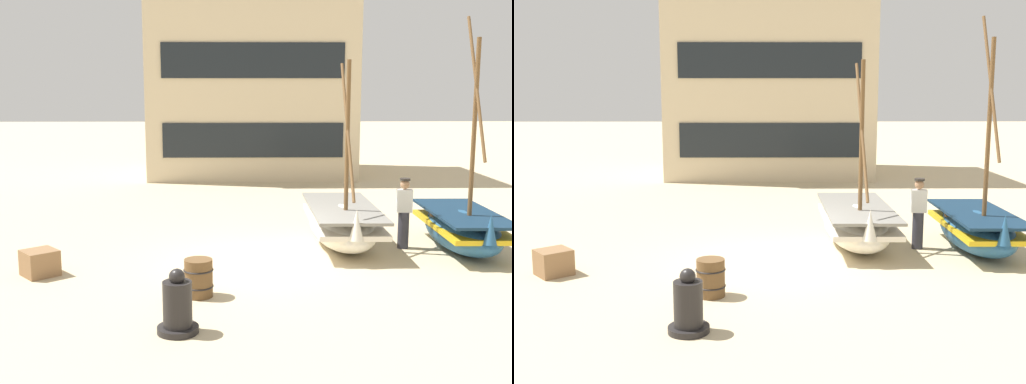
{
  "view_description": "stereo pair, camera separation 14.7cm",
  "coord_description": "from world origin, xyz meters",
  "views": [
    {
      "loc": [
        -0.29,
        -13.26,
        3.76
      ],
      "look_at": [
        0.0,
        1.0,
        1.4
      ],
      "focal_mm": 43.82,
      "sensor_mm": 36.0,
      "label": 1
    },
    {
      "loc": [
        -0.14,
        -13.26,
        3.76
      ],
      "look_at": [
        0.0,
        1.0,
        1.4
      ],
      "focal_mm": 43.82,
      "sensor_mm": 36.0,
      "label": 2
    }
  ],
  "objects": [
    {
      "name": "fisherman_by_hull",
      "position": [
        3.51,
        1.18,
        0.83
      ],
      "size": [
        0.38,
        0.26,
        1.68
      ],
      "color": "#33333D",
      "rests_on": "ground"
    },
    {
      "name": "fishing_boat_near_left",
      "position": [
        4.86,
        1.0,
        0.53
      ],
      "size": [
        1.5,
        3.68,
        5.4
      ],
      "color": "#23517A",
      "rests_on": "ground"
    },
    {
      "name": "cargo_crate",
      "position": [
        -4.44,
        -0.88,
        0.26
      ],
      "size": [
        0.89,
        0.89,
        0.53
      ],
      "primitive_type": "cube",
      "rotation": [
        0.0,
        0.0,
        0.71
      ],
      "color": "olive",
      "rests_on": "ground"
    },
    {
      "name": "capstan_winch",
      "position": [
        -1.32,
        -3.97,
        0.41
      ],
      "size": [
        0.66,
        0.66,
        1.03
      ],
      "color": "black",
      "rests_on": "ground"
    },
    {
      "name": "wooden_barrel",
      "position": [
        -1.12,
        -2.25,
        0.35
      ],
      "size": [
        0.56,
        0.56,
        0.7
      ],
      "color": "brown",
      "rests_on": "ground"
    },
    {
      "name": "ground_plane",
      "position": [
        0.0,
        0.0,
        0.0
      ],
      "size": [
        120.0,
        120.0,
        0.0
      ],
      "primitive_type": "plane",
      "color": "#CCB78E"
    },
    {
      "name": "fishing_boat_centre_large",
      "position": [
        2.11,
        1.57,
        0.54
      ],
      "size": [
        1.61,
        4.18,
        4.42
      ],
      "color": "silver",
      "rests_on": "ground"
    },
    {
      "name": "harbor_building_main",
      "position": [
        0.1,
        14.94,
        4.87
      ],
      "size": [
        8.95,
        6.62,
        9.72
      ],
      "color": "beige",
      "rests_on": "ground"
    }
  ]
}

